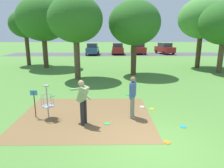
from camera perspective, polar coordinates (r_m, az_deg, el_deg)
The scene contains 21 objects.
ground_plane at distance 6.64m, azimuth 10.66°, elevation -16.48°, with size 160.00×160.00×0.00m, color #518438.
dirt_tee_pad at distance 8.63m, azimuth -7.42°, elevation -8.89°, with size 5.39×4.58×0.01m, color brown.
disc_golf_basket at distance 8.51m, azimuth -18.15°, elevation -4.44°, with size 0.98×0.58×1.39m.
player_foreground_watching at distance 8.13m, azimuth 5.82°, elevation -3.06°, with size 0.44×0.49×1.71m.
player_throwing at distance 7.56m, azimuth -8.26°, elevation -4.31°, with size 0.93×0.82×1.71m.
frisbee_near_basket at distance 9.46m, azimuth 11.16°, elevation -6.90°, with size 0.21×0.21×0.02m, color gold.
frisbee_by_tee at distance 11.66m, azimuth -16.25°, elevation -3.19°, with size 0.22×0.22×0.02m, color green.
frisbee_mid_grass at distance 8.06m, azimuth 19.41°, elevation -11.28°, with size 0.22×0.22×0.02m, color #1E93DB.
frisbee_far_left at distance 7.87m, azimuth -1.46°, elevation -11.06°, with size 0.24×0.24×0.02m, color green.
frisbee_far_right at distance 6.86m, azimuth 15.26°, elevation -15.60°, with size 0.22×0.22×0.02m, color orange.
frisbee_scattered_a at distance 9.65m, azimuth 8.47°, elevation -6.36°, with size 0.22×0.22×0.02m, color white.
tree_near_left at distance 15.35m, azimuth -10.26°, elevation 17.49°, with size 3.92×3.92×6.03m.
tree_near_right at distance 22.06m, azimuth 24.02°, elevation 16.47°, with size 4.47×4.47×6.67m.
tree_mid_right at distance 16.74m, azimuth 6.36°, elevation 16.66°, with size 4.11×4.11×5.91m.
tree_far_left at distance 23.86m, azimuth -23.28°, elevation 15.15°, with size 3.29×3.29×5.73m.
tree_far_center at distance 21.39m, azimuth -18.96°, elevation 16.91°, with size 4.94×4.94×6.82m.
parking_lot_strip at distance 34.30m, azimuth 1.29°, elevation 8.40°, with size 36.00×6.00×0.01m, color #4C4C51.
parked_car_leftmost at distance 33.52m, azimuth -5.50°, elevation 9.78°, with size 2.02×4.22×1.84m.
parked_car_center_left at distance 34.18m, azimuth 1.59°, elevation 9.92°, with size 2.00×4.21×1.84m.
parked_car_center_right at distance 35.04m, azimuth 7.44°, elevation 9.91°, with size 2.25×4.34×1.84m.
parked_car_rightmost at distance 35.98m, azimuth 14.64°, elevation 9.68°, with size 2.75×4.51×1.84m.
Camera 1 is at (-1.26, -5.60, 3.34)m, focal length 32.43 mm.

